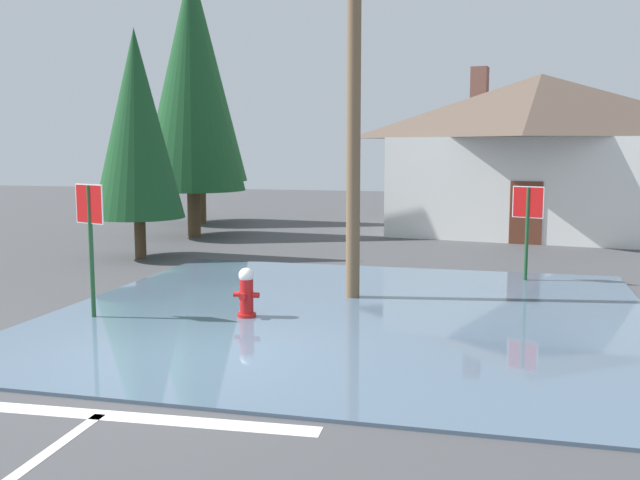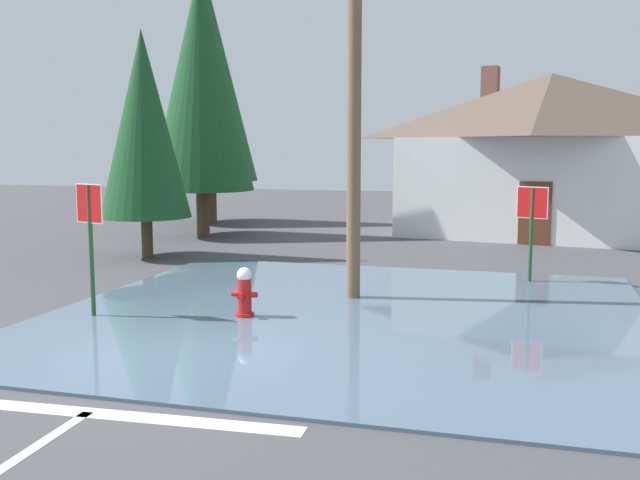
{
  "view_description": "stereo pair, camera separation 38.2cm",
  "coord_description": "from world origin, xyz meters",
  "px_view_note": "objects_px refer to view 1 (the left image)",
  "views": [
    {
      "loc": [
        4.46,
        -9.56,
        3.09
      ],
      "look_at": [
        0.99,
        4.09,
        1.26
      ],
      "focal_mm": 40.55,
      "sensor_mm": 36.0,
      "label": 1
    },
    {
      "loc": [
        4.83,
        -9.46,
        3.09
      ],
      "look_at": [
        0.99,
        4.09,
        1.26
      ],
      "focal_mm": 40.55,
      "sensor_mm": 36.0,
      "label": 2
    }
  ],
  "objects_px": {
    "stop_sign_near": "(90,224)",
    "utility_pole": "(354,93)",
    "pine_tree_mid_left": "(137,124)",
    "pine_tree_short_left": "(198,82)",
    "fire_hydrant": "(246,294)",
    "stop_sign_far": "(528,214)",
    "pine_tree_tall_left": "(191,83)",
    "house": "(539,152)"
  },
  "relations": [
    {
      "from": "stop_sign_near",
      "to": "stop_sign_far",
      "type": "xyz_separation_m",
      "value": [
        7.62,
        5.65,
        -0.17
      ]
    },
    {
      "from": "utility_pole",
      "to": "pine_tree_mid_left",
      "type": "relative_size",
      "value": 1.26
    },
    {
      "from": "utility_pole",
      "to": "pine_tree_tall_left",
      "type": "relative_size",
      "value": 0.89
    },
    {
      "from": "stop_sign_near",
      "to": "fire_hydrant",
      "type": "xyz_separation_m",
      "value": [
        2.66,
        0.69,
        -1.27
      ]
    },
    {
      "from": "stop_sign_near",
      "to": "pine_tree_short_left",
      "type": "relative_size",
      "value": 0.26
    },
    {
      "from": "stop_sign_near",
      "to": "pine_tree_mid_left",
      "type": "relative_size",
      "value": 0.39
    },
    {
      "from": "pine_tree_mid_left",
      "to": "pine_tree_short_left",
      "type": "xyz_separation_m",
      "value": [
        -2.12,
        8.96,
        1.92
      ]
    },
    {
      "from": "fire_hydrant",
      "to": "pine_tree_short_left",
      "type": "distance_m",
      "value": 17.58
    },
    {
      "from": "stop_sign_far",
      "to": "pine_tree_short_left",
      "type": "xyz_separation_m",
      "value": [
        -12.43,
        10.1,
        4.04
      ]
    },
    {
      "from": "fire_hydrant",
      "to": "pine_tree_short_left",
      "type": "relative_size",
      "value": 0.1
    },
    {
      "from": "utility_pole",
      "to": "stop_sign_far",
      "type": "relative_size",
      "value": 3.59
    },
    {
      "from": "stop_sign_far",
      "to": "pine_tree_tall_left",
      "type": "distance_m",
      "value": 12.89
    },
    {
      "from": "utility_pole",
      "to": "stop_sign_far",
      "type": "bearing_deg",
      "value": 39.17
    },
    {
      "from": "fire_hydrant",
      "to": "stop_sign_far",
      "type": "distance_m",
      "value": 7.1
    },
    {
      "from": "pine_tree_mid_left",
      "to": "fire_hydrant",
      "type": "bearing_deg",
      "value": -48.72
    },
    {
      "from": "fire_hydrant",
      "to": "pine_tree_tall_left",
      "type": "distance_m",
      "value": 13.28
    },
    {
      "from": "stop_sign_near",
      "to": "fire_hydrant",
      "type": "relative_size",
      "value": 2.59
    },
    {
      "from": "fire_hydrant",
      "to": "house",
      "type": "distance_m",
      "value": 16.02
    },
    {
      "from": "house",
      "to": "pine_tree_tall_left",
      "type": "distance_m",
      "value": 12.32
    },
    {
      "from": "utility_pole",
      "to": "pine_tree_short_left",
      "type": "bearing_deg",
      "value": 124.78
    },
    {
      "from": "stop_sign_near",
      "to": "utility_pole",
      "type": "distance_m",
      "value": 5.57
    },
    {
      "from": "house",
      "to": "pine_tree_short_left",
      "type": "relative_size",
      "value": 1.15
    },
    {
      "from": "fire_hydrant",
      "to": "stop_sign_far",
      "type": "height_order",
      "value": "stop_sign_far"
    },
    {
      "from": "pine_tree_mid_left",
      "to": "pine_tree_tall_left",
      "type": "bearing_deg",
      "value": 96.26
    },
    {
      "from": "fire_hydrant",
      "to": "pine_tree_tall_left",
      "type": "bearing_deg",
      "value": 118.33
    },
    {
      "from": "utility_pole",
      "to": "pine_tree_short_left",
      "type": "relative_size",
      "value": 0.83
    },
    {
      "from": "house",
      "to": "stop_sign_near",
      "type": "bearing_deg",
      "value": -117.95
    },
    {
      "from": "stop_sign_far",
      "to": "pine_tree_mid_left",
      "type": "relative_size",
      "value": 0.35
    },
    {
      "from": "stop_sign_near",
      "to": "utility_pole",
      "type": "xyz_separation_m",
      "value": [
        4.16,
        2.83,
        2.39
      ]
    },
    {
      "from": "stop_sign_near",
      "to": "house",
      "type": "distance_m",
      "value": 17.59
    },
    {
      "from": "house",
      "to": "utility_pole",
      "type": "bearing_deg",
      "value": -107.79
    },
    {
      "from": "pine_tree_short_left",
      "to": "pine_tree_mid_left",
      "type": "bearing_deg",
      "value": -76.71
    },
    {
      "from": "house",
      "to": "pine_tree_tall_left",
      "type": "xyz_separation_m",
      "value": [
        -11.45,
        -3.91,
        2.31
      ]
    },
    {
      "from": "pine_tree_mid_left",
      "to": "stop_sign_near",
      "type": "bearing_deg",
      "value": -68.33
    },
    {
      "from": "house",
      "to": "pine_tree_mid_left",
      "type": "bearing_deg",
      "value": -141.39
    },
    {
      "from": "stop_sign_far",
      "to": "pine_tree_tall_left",
      "type": "height_order",
      "value": "pine_tree_tall_left"
    },
    {
      "from": "pine_tree_tall_left",
      "to": "utility_pole",
      "type": "bearing_deg",
      "value": -49.9
    },
    {
      "from": "pine_tree_mid_left",
      "to": "pine_tree_short_left",
      "type": "height_order",
      "value": "pine_tree_short_left"
    },
    {
      "from": "pine_tree_tall_left",
      "to": "pine_tree_short_left",
      "type": "relative_size",
      "value": 0.93
    },
    {
      "from": "pine_tree_tall_left",
      "to": "pine_tree_short_left",
      "type": "distance_m",
      "value": 4.46
    },
    {
      "from": "stop_sign_far",
      "to": "pine_tree_tall_left",
      "type": "relative_size",
      "value": 0.25
    },
    {
      "from": "pine_tree_mid_left",
      "to": "pine_tree_short_left",
      "type": "bearing_deg",
      "value": 103.29
    }
  ]
}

